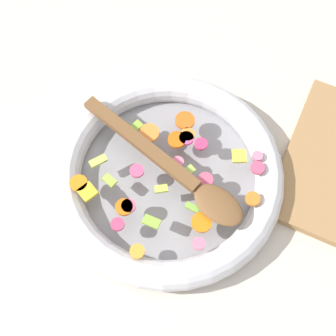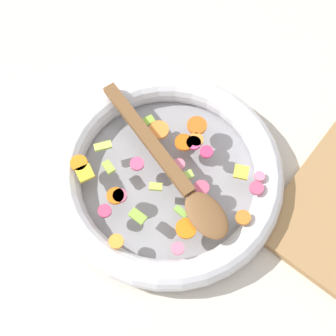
# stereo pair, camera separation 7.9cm
# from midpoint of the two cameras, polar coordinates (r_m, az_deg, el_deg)

# --- Properties ---
(ground_plane) EXTENTS (4.00, 4.00, 0.00)m
(ground_plane) POSITION_cam_midpoint_polar(r_m,az_deg,el_deg) (0.84, 2.69, -1.70)
(ground_plane) COLOR beige
(skillet) EXTENTS (0.40, 0.40, 0.05)m
(skillet) POSITION_cam_midpoint_polar(r_m,az_deg,el_deg) (0.82, 2.76, -1.11)
(skillet) COLOR gray
(skillet) RESTS_ON ground_plane
(chopped_vegetables) EXTENTS (0.28, 0.31, 0.01)m
(chopped_vegetables) POSITION_cam_midpoint_polar(r_m,az_deg,el_deg) (0.78, 2.78, -1.04)
(chopped_vegetables) COLOR orange
(chopped_vegetables) RESTS_ON skillet
(wooden_spoon) EXTENTS (0.13, 0.34, 0.01)m
(wooden_spoon) POSITION_cam_midpoint_polar(r_m,az_deg,el_deg) (0.77, 3.71, -0.98)
(wooden_spoon) COLOR brown
(wooden_spoon) RESTS_ON chopped_vegetables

